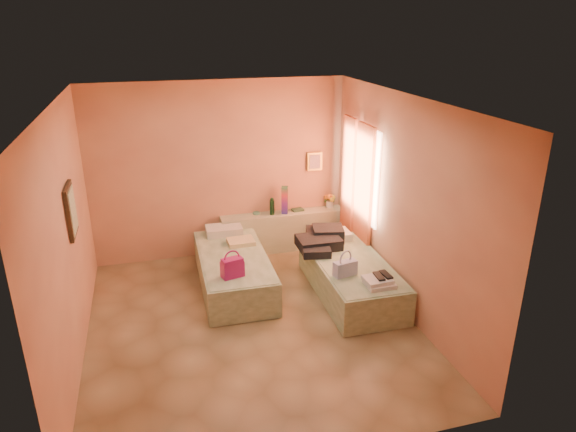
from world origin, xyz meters
The scene contains 16 objects.
ground centered at (0.00, 0.00, 0.00)m, with size 4.50×4.50×0.00m, color #9E8A5F.
room_walls centered at (0.21, 0.57, 1.79)m, with size 4.02×4.51×2.81m.
headboard_ledge centered at (0.98, 2.10, 0.33)m, with size 2.05×0.30×0.65m, color #A0A789.
bed_left centered at (-0.04, 1.05, 0.25)m, with size 0.90×2.00×0.50m, color #B4C6A0.
bed_right centered at (1.50, 0.40, 0.25)m, with size 0.90×2.00×0.50m, color #B4C6A0.
water_bottle centered at (0.79, 2.08, 0.78)m, with size 0.08×0.08×0.27m, color #143720.
rainbow_box centered at (1.00, 2.08, 0.88)m, with size 0.10×0.10×0.46m, color #AB1567.
small_dish centered at (0.55, 2.17, 0.66)m, with size 0.12×0.12×0.03m, color #4F9274.
green_book centered at (1.24, 2.14, 0.67)m, with size 0.19×0.14×0.03m, color #294E35.
flower_vase centered at (1.82, 2.17, 0.79)m, with size 0.21×0.21×0.27m, color silver.
magenta_handbag centered at (-0.16, 0.41, 0.63)m, with size 0.28×0.16×0.26m, color #AB1567.
khaki_garment centered at (0.14, 1.40, 0.53)m, with size 0.39×0.31×0.07m, color #C5B77E.
clothes_pile centered at (1.27, 0.97, 0.60)m, with size 0.67×0.67×0.20m, color black.
blue_handbag centered at (1.26, 0.05, 0.60)m, with size 0.31×0.13×0.20m, color #41509C.
towel_stack centered at (1.58, -0.33, 0.55)m, with size 0.35×0.30×0.10m, color silver.
sandal_pair centered at (1.64, -0.29, 0.61)m, with size 0.17×0.23×0.02m, color black.
Camera 1 is at (-1.06, -5.50, 3.64)m, focal length 32.00 mm.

